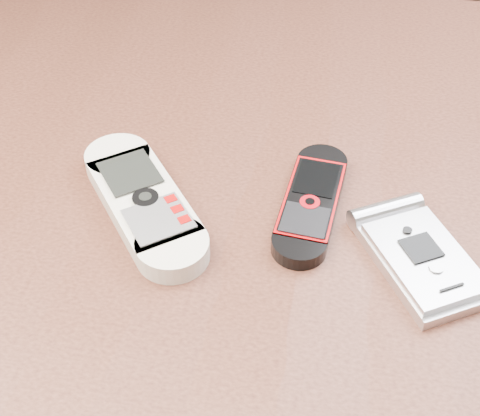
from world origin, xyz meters
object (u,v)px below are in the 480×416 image
Objects in this scene: nokia_black_red at (311,202)px; motorola_razr at (422,258)px; nokia_white at (143,201)px; table at (234,301)px.

motorola_razr reaches higher than nokia_black_red.
motorola_razr is (0.21, -0.02, -0.00)m from nokia_white.
nokia_white reaches higher than nokia_black_red.
nokia_black_red is (0.13, 0.02, -0.00)m from nokia_white.
nokia_white is (-0.07, -0.00, 0.11)m from table.
nokia_white is 0.21m from motorola_razr.
table is at bearing -33.87° from nokia_white.
motorola_razr is at bearing -11.02° from table.
nokia_white is 0.13m from nokia_black_red.
nokia_white is at bearing 143.40° from motorola_razr.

